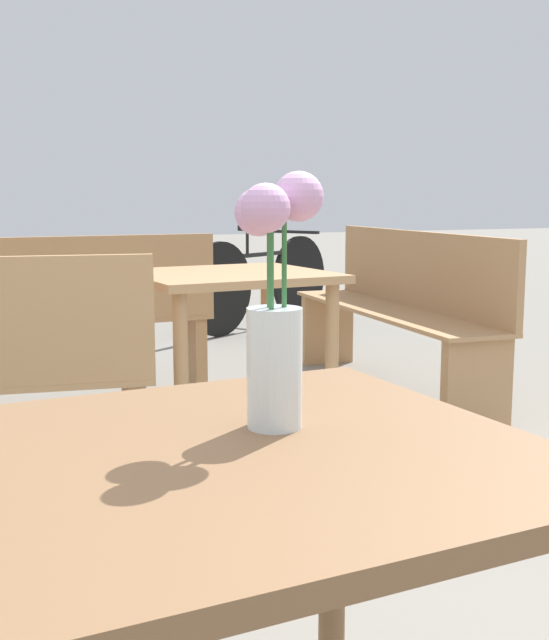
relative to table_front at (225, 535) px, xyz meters
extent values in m
cube|color=brown|center=(0.00, 0.00, 0.10)|extent=(0.84, 0.76, 0.03)
cylinder|color=brown|center=(0.32, 0.32, -0.25)|extent=(0.05, 0.05, 0.68)
cylinder|color=silver|center=(0.10, 0.07, 0.20)|extent=(0.08, 0.08, 0.17)
cylinder|color=silver|center=(0.10, 0.07, 0.17)|extent=(0.07, 0.07, 0.09)
cylinder|color=#337038|center=(0.11, 0.07, 0.27)|extent=(0.01, 0.01, 0.29)
sphere|color=#CC99C6|center=(0.14, 0.07, 0.43)|extent=(0.07, 0.07, 0.07)
cylinder|color=#337038|center=(0.10, 0.08, 0.26)|extent=(0.01, 0.01, 0.27)
sphere|color=#CC99C6|center=(0.09, 0.10, 0.41)|extent=(0.07, 0.07, 0.07)
cylinder|color=#337038|center=(0.09, 0.06, 0.26)|extent=(0.01, 0.01, 0.27)
sphere|color=#CC99C6|center=(0.07, 0.04, 0.42)|extent=(0.06, 0.06, 0.06)
cube|color=tan|center=(1.86, 2.63, -0.15)|extent=(0.49, 1.79, 0.02)
cube|color=tan|center=(2.02, 2.62, 0.06)|extent=(0.17, 1.76, 0.40)
cube|color=tan|center=(1.80, 1.81, -0.38)|extent=(0.33, 0.08, 0.43)
cube|color=tan|center=(1.92, 3.45, -0.38)|extent=(0.33, 0.08, 0.43)
cube|color=tan|center=(0.12, 2.94, -0.15)|extent=(1.66, 0.40, 0.02)
cube|color=tan|center=(0.13, 2.78, 0.06)|extent=(1.65, 0.07, 0.40)
cube|color=tan|center=(0.89, 2.96, -0.38)|extent=(0.07, 0.33, 0.43)
cube|color=tan|center=(0.28, 1.70, -0.38)|extent=(0.11, 0.33, 0.43)
cube|color=tan|center=(0.70, 1.88, 0.14)|extent=(0.75, 0.70, 0.03)
cylinder|color=tan|center=(0.42, 1.59, -0.23)|extent=(0.05, 0.05, 0.72)
cylinder|color=tan|center=(1.01, 1.63, -0.23)|extent=(0.05, 0.05, 0.72)
cylinder|color=tan|center=(0.38, 2.12, -0.23)|extent=(0.05, 0.05, 0.72)
cylinder|color=tan|center=(0.97, 2.16, -0.23)|extent=(0.05, 0.05, 0.72)
cylinder|color=black|center=(1.64, 4.63, -0.24)|extent=(0.63, 0.38, 0.70)
cylinder|color=black|center=(2.52, 5.13, -0.24)|extent=(0.63, 0.38, 0.70)
cube|color=black|center=(2.08, 4.88, -0.01)|extent=(0.81, 0.48, 0.03)
cylinder|color=black|center=(1.92, 4.79, 0.09)|extent=(0.02, 0.02, 0.21)
cube|color=black|center=(1.92, 4.79, 0.20)|extent=(0.17, 0.13, 0.04)
cube|color=black|center=(2.48, 5.11, 0.15)|extent=(0.25, 0.40, 0.02)
camera|label=1|loc=(-0.33, -0.93, 0.43)|focal=45.00mm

